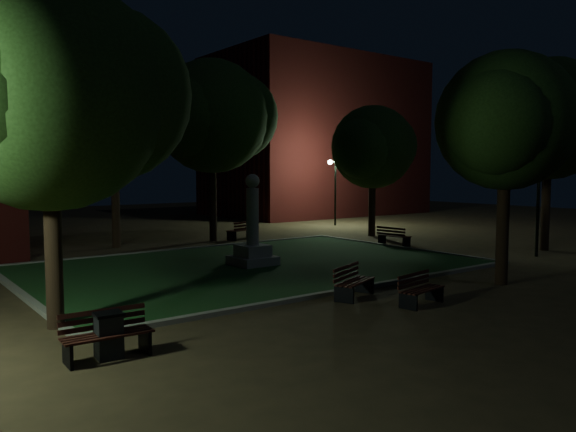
# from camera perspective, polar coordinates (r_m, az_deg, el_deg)

# --- Properties ---
(ground) EXTENTS (80.00, 80.00, 0.00)m
(ground) POSITION_cam_1_polar(r_m,az_deg,el_deg) (18.37, -0.12, -6.01)
(ground) COLOR #40331F
(lawn) EXTENTS (15.00, 10.00, 0.08)m
(lawn) POSITION_cam_1_polar(r_m,az_deg,el_deg) (19.97, -3.60, -5.04)
(lawn) COLOR #1A3F19
(lawn) RESTS_ON ground
(lawn_kerb) EXTENTS (15.40, 10.40, 0.12)m
(lawn_kerb) POSITION_cam_1_polar(r_m,az_deg,el_deg) (19.96, -3.60, -4.99)
(lawn_kerb) COLOR slate
(lawn_kerb) RESTS_ON ground
(monument) EXTENTS (1.40, 1.40, 3.20)m
(monument) POSITION_cam_1_polar(r_m,az_deg,el_deg) (19.83, -3.61, -2.43)
(monument) COLOR gray
(monument) RESTS_ON lawn
(building_far) EXTENTS (16.00, 10.00, 12.00)m
(building_far) POSITION_cam_1_polar(r_m,az_deg,el_deg) (45.00, 2.82, 7.94)
(building_far) COLOR #571513
(building_far) RESTS_ON ground
(tree_west) EXTENTS (6.08, 4.97, 7.48)m
(tree_west) POSITION_cam_1_polar(r_m,az_deg,el_deg) (13.02, -22.69, 11.37)
(tree_west) COLOR black
(tree_west) RESTS_ON ground
(tree_north_wl) EXTENTS (5.34, 4.36, 7.88)m
(tree_north_wl) POSITION_cam_1_polar(r_m,az_deg,el_deg) (25.93, -17.09, 9.52)
(tree_north_wl) COLOR black
(tree_north_wl) RESTS_ON ground
(tree_north_er) EXTENTS (6.63, 5.41, 8.67)m
(tree_north_er) POSITION_cam_1_polar(r_m,az_deg,el_deg) (27.32, -7.49, 9.99)
(tree_north_er) COLOR black
(tree_north_er) RESTS_ON ground
(tree_ne) EXTENTS (5.25, 4.29, 6.75)m
(tree_ne) POSITION_cam_1_polar(r_m,az_deg,el_deg) (29.46, 8.75, 6.92)
(tree_ne) COLOR black
(tree_ne) RESTS_ON ground
(tree_east) EXTENTS (6.24, 5.10, 8.10)m
(tree_east) POSITION_cam_1_polar(r_m,az_deg,el_deg) (26.38, 25.12, 8.89)
(tree_east) COLOR black
(tree_east) RESTS_ON ground
(tree_se) EXTENTS (4.98, 4.06, 6.87)m
(tree_se) POSITION_cam_1_polar(r_m,az_deg,el_deg) (17.87, 21.45, 8.95)
(tree_se) COLOR black
(tree_se) RESTS_ON ground
(lamppost_se) EXTENTS (1.18, 0.28, 4.23)m
(lamppost_se) POSITION_cam_1_polar(r_m,az_deg,el_deg) (24.13, 24.13, 3.25)
(lamppost_se) COLOR black
(lamppost_se) RESTS_ON ground
(lamppost_ne) EXTENTS (1.18, 0.28, 4.06)m
(lamppost_ne) POSITION_cam_1_polar(r_m,az_deg,el_deg) (34.87, 4.84, 3.76)
(lamppost_ne) COLOR black
(lamppost_ne) RESTS_ON ground
(bench_near_left) EXTENTS (1.52, 0.73, 0.80)m
(bench_near_left) POSITION_cam_1_polar(r_m,az_deg,el_deg) (14.68, 13.24, -7.34)
(bench_near_left) COLOR black
(bench_near_left) RESTS_ON ground
(bench_near_right) EXTENTS (1.66, 1.10, 0.86)m
(bench_near_right) POSITION_cam_1_polar(r_m,az_deg,el_deg) (15.21, 6.59, -6.72)
(bench_near_right) COLOR black
(bench_near_right) RESTS_ON ground
(bench_west_near) EXTENTS (1.60, 0.61, 0.87)m
(bench_west_near) POSITION_cam_1_polar(r_m,az_deg,el_deg) (10.87, -17.96, -11.51)
(bench_west_near) COLOR black
(bench_west_near) RESTS_ON ground
(bench_right_side) EXTENTS (0.69, 1.60, 0.85)m
(bench_right_side) POSITION_cam_1_polar(r_m,az_deg,el_deg) (25.90, 10.65, -2.08)
(bench_right_side) COLOR black
(bench_right_side) RESTS_ON ground
(bench_far_side) EXTENTS (1.74, 1.01, 0.90)m
(bench_far_side) POSITION_cam_1_polar(r_m,az_deg,el_deg) (27.83, -4.67, -1.51)
(bench_far_side) COLOR black
(bench_far_side) RESTS_ON ground
(trash_bin) EXTENTS (0.52, 0.52, 0.84)m
(trash_bin) POSITION_cam_1_polar(r_m,az_deg,el_deg) (10.87, -17.77, -11.41)
(trash_bin) COLOR black
(trash_bin) RESTS_ON ground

